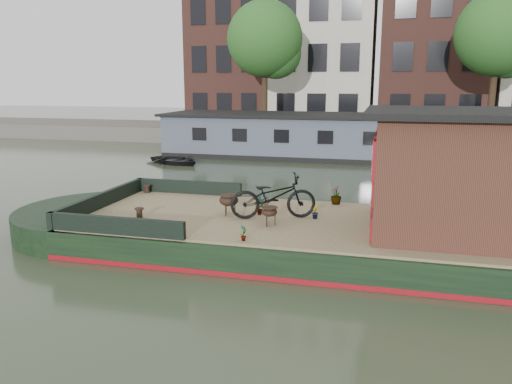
% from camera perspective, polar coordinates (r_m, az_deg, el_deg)
% --- Properties ---
extents(ground, '(120.00, 120.00, 0.00)m').
position_cam_1_polar(ground, '(10.99, 10.73, -6.85)').
color(ground, '#28311F').
rests_on(ground, ground).
extents(houseboat_hull, '(14.01, 4.02, 0.60)m').
position_cam_1_polar(houseboat_hull, '(11.05, 3.86, -5.04)').
color(houseboat_hull, black).
rests_on(houseboat_hull, ground).
extents(houseboat_deck, '(11.80, 3.80, 0.05)m').
position_cam_1_polar(houseboat_deck, '(10.80, 10.86, -3.71)').
color(houseboat_deck, '#918059').
rests_on(houseboat_deck, houseboat_hull).
extents(bow_bulwark, '(3.00, 4.00, 0.35)m').
position_cam_1_polar(bow_bulwark, '(12.13, -13.71, -1.10)').
color(bow_bulwark, black).
rests_on(bow_bulwark, houseboat_deck).
extents(cabin, '(4.00, 3.50, 2.42)m').
position_cam_1_polar(cabin, '(10.63, 22.98, 2.19)').
color(cabin, '#321B13').
rests_on(cabin, houseboat_deck).
extents(bicycle, '(1.99, 1.26, 0.99)m').
position_cam_1_polar(bicycle, '(10.93, 1.98, -0.49)').
color(bicycle, black).
rests_on(bicycle, houseboat_deck).
extents(potted_plant_a, '(0.26, 0.21, 0.43)m').
position_cam_1_polar(potted_plant_a, '(11.27, 0.39, -1.55)').
color(potted_plant_a, brown).
rests_on(potted_plant_a, houseboat_deck).
extents(potted_plant_b, '(0.17, 0.19, 0.30)m').
position_cam_1_polar(potted_plant_b, '(11.05, 6.76, -2.28)').
color(potted_plant_b, brown).
rests_on(potted_plant_b, houseboat_deck).
extents(potted_plant_d, '(0.31, 0.31, 0.47)m').
position_cam_1_polar(potted_plant_d, '(12.42, 9.15, -0.31)').
color(potted_plant_d, brown).
rests_on(potted_plant_d, houseboat_deck).
extents(potted_plant_e, '(0.13, 0.18, 0.32)m').
position_cam_1_polar(potted_plant_e, '(9.44, -1.46, -4.68)').
color(potted_plant_e, maroon).
rests_on(potted_plant_e, houseboat_deck).
extents(brazier_front, '(0.47, 0.47, 0.40)m').
position_cam_1_polar(brazier_front, '(10.43, 1.55, -2.78)').
color(brazier_front, black).
rests_on(brazier_front, houseboat_deck).
extents(brazier_rear, '(0.56, 0.56, 0.46)m').
position_cam_1_polar(brazier_rear, '(11.27, -3.12, -1.47)').
color(brazier_rear, black).
rests_on(brazier_rear, houseboat_deck).
extents(bollard_port, '(0.19, 0.19, 0.22)m').
position_cam_1_polar(bollard_port, '(13.86, -12.35, 0.35)').
color(bollard_port, black).
rests_on(bollard_port, houseboat_deck).
extents(bollard_stbd, '(0.20, 0.20, 0.22)m').
position_cam_1_polar(bollard_stbd, '(11.33, -13.19, -2.34)').
color(bollard_stbd, black).
rests_on(bollard_stbd, houseboat_deck).
extents(dinghy, '(3.32, 2.96, 0.57)m').
position_cam_1_polar(dinghy, '(22.96, -9.22, 3.95)').
color(dinghy, black).
rests_on(dinghy, ground).
extents(far_houseboat, '(20.40, 4.40, 2.11)m').
position_cam_1_polar(far_houseboat, '(24.52, 13.15, 5.93)').
color(far_houseboat, '#414957').
rests_on(far_houseboat, ground).
extents(quay, '(60.00, 6.00, 0.90)m').
position_cam_1_polar(quay, '(31.04, 13.45, 6.23)').
color(quay, '#47443F').
rests_on(quay, ground).
extents(townhouse_row, '(27.25, 8.00, 16.50)m').
position_cam_1_polar(townhouse_row, '(38.12, 14.56, 18.48)').
color(townhouse_row, brown).
rests_on(townhouse_row, ground).
extents(tree_left, '(4.40, 4.40, 7.40)m').
position_cam_1_polar(tree_left, '(30.34, 1.32, 16.73)').
color(tree_left, '#332316').
rests_on(tree_left, quay).
extents(tree_right, '(4.40, 4.40, 7.40)m').
position_cam_1_polar(tree_right, '(30.05, 26.17, 15.56)').
color(tree_right, '#332316').
rests_on(tree_right, quay).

